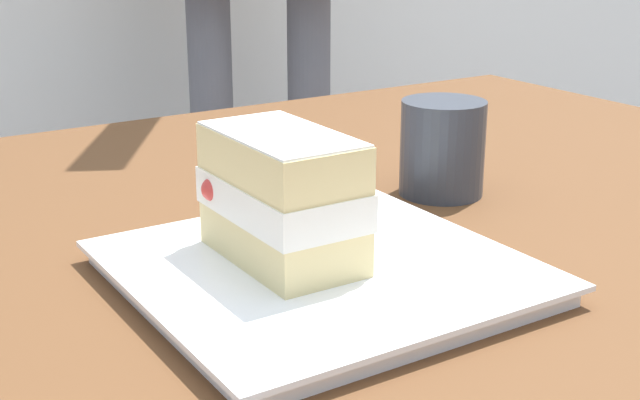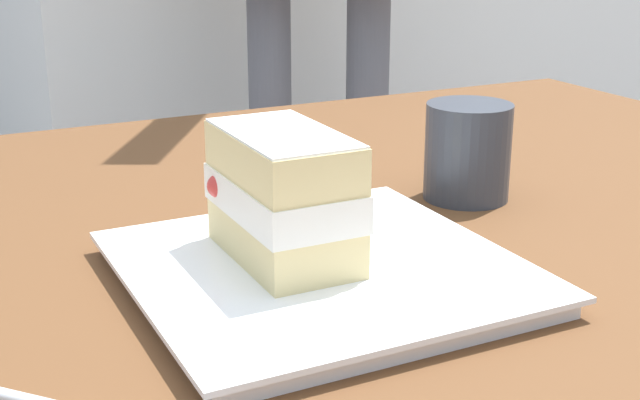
# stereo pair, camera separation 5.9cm
# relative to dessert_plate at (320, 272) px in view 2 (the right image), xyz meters

# --- Properties ---
(dessert_plate) EXTENTS (0.26, 0.26, 0.02)m
(dessert_plate) POSITION_rel_dessert_plate_xyz_m (0.00, 0.00, 0.00)
(dessert_plate) COLOR white
(dessert_plate) RESTS_ON patio_table
(cake_slice) EXTENTS (0.12, 0.08, 0.09)m
(cake_slice) POSITION_rel_dessert_plate_xyz_m (-0.02, -0.02, 0.05)
(cake_slice) COLOR #EAD18C
(cake_slice) RESTS_ON dessert_plate
(coffee_cup) EXTENTS (0.08, 0.08, 0.09)m
(coffee_cup) POSITION_rel_dessert_plate_xyz_m (-0.11, 0.20, 0.04)
(coffee_cup) COLOR #333842
(coffee_cup) RESTS_ON patio_table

